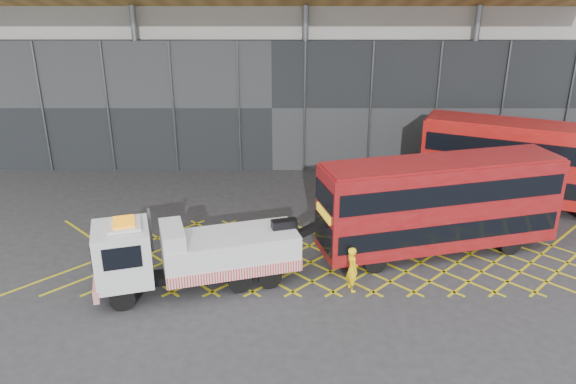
{
  "coord_description": "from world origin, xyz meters",
  "views": [
    {
      "loc": [
        3.05,
        -22.37,
        11.93
      ],
      "look_at": [
        3.0,
        1.5,
        2.4
      ],
      "focal_mm": 35.0,
      "sensor_mm": 36.0,
      "label": 1
    }
  ],
  "objects_px": {
    "bus_towed": "(440,202)",
    "bus_second": "(531,161)",
    "recovery_truck": "(191,253)",
    "worker": "(352,269)"
  },
  "relations": [
    {
      "from": "bus_second",
      "to": "worker",
      "type": "bearing_deg",
      "value": -116.14
    },
    {
      "from": "bus_second",
      "to": "worker",
      "type": "distance_m",
      "value": 13.47
    },
    {
      "from": "bus_towed",
      "to": "bus_second",
      "type": "height_order",
      "value": "bus_second"
    },
    {
      "from": "worker",
      "to": "bus_second",
      "type": "bearing_deg",
      "value": -67.23
    },
    {
      "from": "bus_second",
      "to": "bus_towed",
      "type": "bearing_deg",
      "value": -115.21
    },
    {
      "from": "bus_towed",
      "to": "bus_second",
      "type": "distance_m",
      "value": 8.11
    },
    {
      "from": "recovery_truck",
      "to": "bus_towed",
      "type": "height_order",
      "value": "bus_towed"
    },
    {
      "from": "recovery_truck",
      "to": "bus_towed",
      "type": "xyz_separation_m",
      "value": [
        10.46,
        3.07,
        0.9
      ]
    },
    {
      "from": "recovery_truck",
      "to": "worker",
      "type": "distance_m",
      "value": 6.38
    },
    {
      "from": "bus_towed",
      "to": "worker",
      "type": "height_order",
      "value": "bus_towed"
    }
  ]
}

